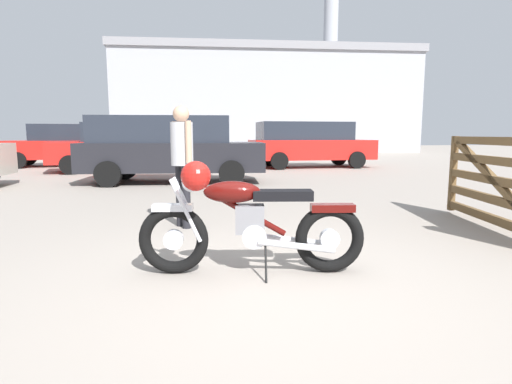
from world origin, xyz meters
The scene contains 9 objects.
ground_plane centered at (0.00, 0.00, 0.00)m, with size 80.00×80.00×0.00m, color gray.
vintage_motorcycle centered at (-0.22, 0.36, 0.49)m, with size 2.07×0.73×1.07m.
timber_gate centered at (3.27, 1.17, 0.70)m, with size 0.60×2.52×1.60m.
bystander centered at (-0.76, 2.41, 1.02)m, with size 0.30×0.42×1.66m.
pale_sedan_back centered at (4.16, 12.02, 0.94)m, with size 4.71×1.98×1.74m.
white_estate_far centered at (-1.02, 7.85, 0.94)m, with size 4.86×2.35×1.74m.
blue_hatchback_right centered at (-5.48, 14.43, 0.84)m, with size 4.36×2.27×1.67m.
dark_sedan_left centered at (-3.04, 11.72, 0.84)m, with size 4.43×2.45×1.67m.
industrial_building centered at (5.84, 28.57, 3.73)m, with size 22.11×12.00×16.70m.
Camera 1 is at (-0.81, -3.24, 1.28)m, focal length 28.69 mm.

